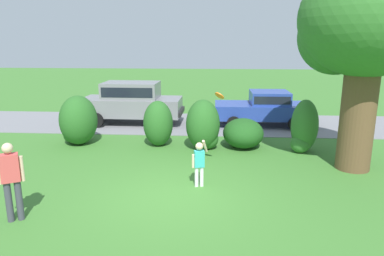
{
  "coord_description": "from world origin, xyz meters",
  "views": [
    {
      "loc": [
        1.06,
        -8.15,
        3.8
      ],
      "look_at": [
        0.32,
        2.72,
        1.1
      ],
      "focal_mm": 33.49,
      "sensor_mm": 36.0,
      "label": 1
    }
  ],
  "objects_px": {
    "adult_onlooker": "(11,178)",
    "frisbee": "(220,96)",
    "parked_suv": "(132,101)",
    "oak_tree_large": "(365,28)",
    "child_thrower": "(199,161)",
    "parked_sedan": "(264,107)"
  },
  "relations": [
    {
      "from": "adult_onlooker",
      "to": "parked_suv",
      "type": "bearing_deg",
      "value": 87.47
    },
    {
      "from": "frisbee",
      "to": "adult_onlooker",
      "type": "xyz_separation_m",
      "value": [
        -4.36,
        -2.94,
        -1.33
      ]
    },
    {
      "from": "oak_tree_large",
      "to": "frisbee",
      "type": "distance_m",
      "value": 4.54
    },
    {
      "from": "frisbee",
      "to": "adult_onlooker",
      "type": "relative_size",
      "value": 0.18
    },
    {
      "from": "child_thrower",
      "to": "parked_suv",
      "type": "bearing_deg",
      "value": 115.87
    },
    {
      "from": "oak_tree_large",
      "to": "parked_suv",
      "type": "distance_m",
      "value": 10.05
    },
    {
      "from": "parked_sedan",
      "to": "parked_suv",
      "type": "height_order",
      "value": "parked_suv"
    },
    {
      "from": "parked_sedan",
      "to": "parked_suv",
      "type": "xyz_separation_m",
      "value": [
        -6.03,
        -0.04,
        0.23
      ]
    },
    {
      "from": "oak_tree_large",
      "to": "parked_suv",
      "type": "xyz_separation_m",
      "value": [
        -8.0,
        5.27,
        -3.04
      ]
    },
    {
      "from": "parked_sedan",
      "to": "frisbee",
      "type": "bearing_deg",
      "value": -108.15
    },
    {
      "from": "adult_onlooker",
      "to": "frisbee",
      "type": "bearing_deg",
      "value": 33.99
    },
    {
      "from": "parked_suv",
      "to": "adult_onlooker",
      "type": "distance_m",
      "value": 9.23
    },
    {
      "from": "parked_suv",
      "to": "frisbee",
      "type": "bearing_deg",
      "value": -57.8
    },
    {
      "from": "child_thrower",
      "to": "frisbee",
      "type": "height_order",
      "value": "frisbee"
    },
    {
      "from": "parked_suv",
      "to": "frisbee",
      "type": "height_order",
      "value": "frisbee"
    },
    {
      "from": "child_thrower",
      "to": "parked_sedan",
      "type": "bearing_deg",
      "value": 70.18
    },
    {
      "from": "parked_sedan",
      "to": "adult_onlooker",
      "type": "relative_size",
      "value": 2.54
    },
    {
      "from": "child_thrower",
      "to": "adult_onlooker",
      "type": "xyz_separation_m",
      "value": [
        -3.86,
        -2.11,
        0.27
      ]
    },
    {
      "from": "parked_suv",
      "to": "adult_onlooker",
      "type": "height_order",
      "value": "parked_suv"
    },
    {
      "from": "parked_suv",
      "to": "parked_sedan",
      "type": "bearing_deg",
      "value": 0.42
    },
    {
      "from": "oak_tree_large",
      "to": "adult_onlooker",
      "type": "distance_m",
      "value": 9.81
    },
    {
      "from": "oak_tree_large",
      "to": "parked_suv",
      "type": "bearing_deg",
      "value": 146.62
    }
  ]
}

